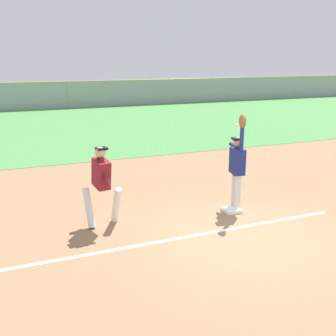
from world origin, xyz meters
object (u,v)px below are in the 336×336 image
object	(u,v)px
runner	(102,181)
parked_car_green	(119,91)
baseball	(237,125)
first_base	(231,210)
parked_car_red	(54,93)
fielder	(238,163)

from	to	relation	value
runner	parked_car_green	distance (m)	26.72
runner	baseball	xyz separation A→B (m)	(3.27, 0.10, 0.95)
first_base	parked_car_green	distance (m)	26.42
first_base	runner	distance (m)	3.12
parked_car_red	fielder	bearing A→B (deg)	-92.57
first_base	runner	bearing A→B (deg)	173.08
first_base	baseball	distance (m)	1.99
baseball	parked_car_red	distance (m)	25.35
first_base	fielder	xyz separation A→B (m)	(0.23, 0.20, 1.08)
first_base	baseball	xyz separation A→B (m)	(0.32, 0.46, 1.91)
fielder	parked_car_red	distance (m)	25.58
fielder	baseball	size ratio (longest dim) A/B	30.81
parked_car_green	fielder	bearing A→B (deg)	-100.32
baseball	parked_car_green	bearing A→B (deg)	80.88
parked_car_red	runner	bearing A→B (deg)	-99.71
first_base	fielder	bearing A→B (deg)	40.93
first_base	fielder	world-z (taller)	fielder
fielder	baseball	bearing A→B (deg)	-97.73
first_base	parked_car_red	world-z (taller)	parked_car_red
runner	parked_car_green	size ratio (longest dim) A/B	0.39
parked_car_red	parked_car_green	world-z (taller)	same
first_base	parked_car_red	size ratio (longest dim) A/B	0.08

